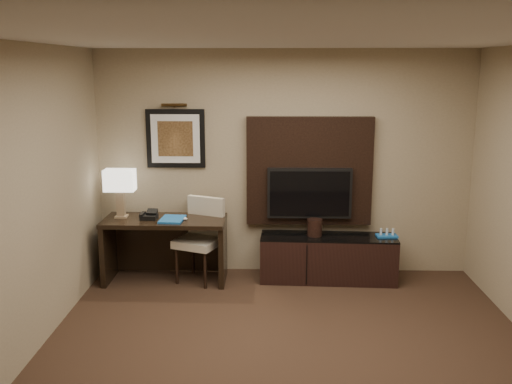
{
  "coord_description": "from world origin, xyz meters",
  "views": [
    {
      "loc": [
        -0.18,
        -4.28,
        2.5
      ],
      "look_at": [
        -0.32,
        1.8,
        1.15
      ],
      "focal_mm": 40.0,
      "sensor_mm": 36.0,
      "label": 1
    }
  ],
  "objects_px": {
    "credenza": "(328,258)",
    "table_lamp": "(120,193)",
    "minibar_tray": "(387,233)",
    "tv": "(309,193)",
    "desk_phone": "(149,215)",
    "desk": "(166,250)",
    "ice_bucket": "(315,227)",
    "desk_chair": "(198,241)"
  },
  "relations": [
    {
      "from": "desk",
      "to": "tv",
      "type": "bearing_deg",
      "value": 8.94
    },
    {
      "from": "desk",
      "to": "tv",
      "type": "distance_m",
      "value": 1.83
    },
    {
      "from": "credenza",
      "to": "tv",
      "type": "relative_size",
      "value": 1.59
    },
    {
      "from": "table_lamp",
      "to": "desk_phone",
      "type": "height_order",
      "value": "table_lamp"
    },
    {
      "from": "minibar_tray",
      "to": "desk",
      "type": "bearing_deg",
      "value": -179.1
    },
    {
      "from": "table_lamp",
      "to": "minibar_tray",
      "type": "bearing_deg",
      "value": -0.34
    },
    {
      "from": "desk_phone",
      "to": "minibar_tray",
      "type": "height_order",
      "value": "desk_phone"
    },
    {
      "from": "desk",
      "to": "credenza",
      "type": "height_order",
      "value": "desk"
    },
    {
      "from": "tv",
      "to": "ice_bucket",
      "type": "bearing_deg",
      "value": -72.05
    },
    {
      "from": "table_lamp",
      "to": "ice_bucket",
      "type": "relative_size",
      "value": 2.94
    },
    {
      "from": "desk",
      "to": "table_lamp",
      "type": "xyz_separation_m",
      "value": [
        -0.52,
        0.06,
        0.67
      ]
    },
    {
      "from": "desk",
      "to": "table_lamp",
      "type": "height_order",
      "value": "table_lamp"
    },
    {
      "from": "desk_chair",
      "to": "ice_bucket",
      "type": "xyz_separation_m",
      "value": [
        1.37,
        0.07,
        0.16
      ]
    },
    {
      "from": "credenza",
      "to": "minibar_tray",
      "type": "xyz_separation_m",
      "value": [
        0.68,
        -0.01,
        0.32
      ]
    },
    {
      "from": "tv",
      "to": "ice_bucket",
      "type": "xyz_separation_m",
      "value": [
        0.06,
        -0.18,
        -0.37
      ]
    },
    {
      "from": "desk",
      "to": "desk_phone",
      "type": "relative_size",
      "value": 7.68
    },
    {
      "from": "credenza",
      "to": "minibar_tray",
      "type": "bearing_deg",
      "value": 1.79
    },
    {
      "from": "credenza",
      "to": "ice_bucket",
      "type": "bearing_deg",
      "value": 177.62
    },
    {
      "from": "desk_chair",
      "to": "tv",
      "type": "bearing_deg",
      "value": 33.05
    },
    {
      "from": "credenza",
      "to": "ice_bucket",
      "type": "height_order",
      "value": "ice_bucket"
    },
    {
      "from": "desk_chair",
      "to": "minibar_tray",
      "type": "height_order",
      "value": "desk_chair"
    },
    {
      "from": "tv",
      "to": "minibar_tray",
      "type": "distance_m",
      "value": 1.02
    },
    {
      "from": "desk_phone",
      "to": "minibar_tray",
      "type": "bearing_deg",
      "value": 4.02
    },
    {
      "from": "tv",
      "to": "desk_chair",
      "type": "relative_size",
      "value": 1.02
    },
    {
      "from": "credenza",
      "to": "table_lamp",
      "type": "xyz_separation_m",
      "value": [
        -2.44,
        0.01,
        0.78
      ]
    },
    {
      "from": "credenza",
      "to": "tv",
      "type": "height_order",
      "value": "tv"
    },
    {
      "from": "desk",
      "to": "table_lamp",
      "type": "bearing_deg",
      "value": 174.31
    },
    {
      "from": "credenza",
      "to": "table_lamp",
      "type": "bearing_deg",
      "value": -177.67
    },
    {
      "from": "desk",
      "to": "desk_chair",
      "type": "xyz_separation_m",
      "value": [
        0.39,
        -0.0,
        0.11
      ]
    },
    {
      "from": "desk_chair",
      "to": "ice_bucket",
      "type": "height_order",
      "value": "desk_chair"
    },
    {
      "from": "tv",
      "to": "desk_phone",
      "type": "distance_m",
      "value": 1.9
    },
    {
      "from": "minibar_tray",
      "to": "tv",
      "type": "bearing_deg",
      "value": 167.52
    },
    {
      "from": "minibar_tray",
      "to": "desk_chair",
      "type": "bearing_deg",
      "value": -178.83
    },
    {
      "from": "desk",
      "to": "tv",
      "type": "height_order",
      "value": "tv"
    },
    {
      "from": "tv",
      "to": "ice_bucket",
      "type": "relative_size",
      "value": 5.06
    },
    {
      "from": "desk_chair",
      "to": "credenza",
      "type": "bearing_deg",
      "value": 24.51
    },
    {
      "from": "credenza",
      "to": "desk_chair",
      "type": "distance_m",
      "value": 1.55
    },
    {
      "from": "tv",
      "to": "desk_chair",
      "type": "xyz_separation_m",
      "value": [
        -1.31,
        -0.24,
        -0.53
      ]
    },
    {
      "from": "desk",
      "to": "desk_phone",
      "type": "bearing_deg",
      "value": -174.46
    },
    {
      "from": "tv",
      "to": "table_lamp",
      "type": "height_order",
      "value": "table_lamp"
    },
    {
      "from": "ice_bucket",
      "to": "credenza",
      "type": "bearing_deg",
      "value": -4.94
    },
    {
      "from": "ice_bucket",
      "to": "minibar_tray",
      "type": "bearing_deg",
      "value": -1.58
    }
  ]
}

